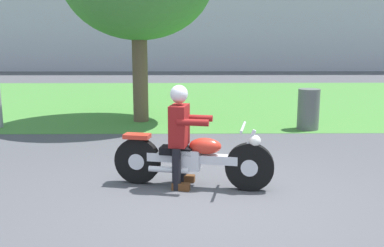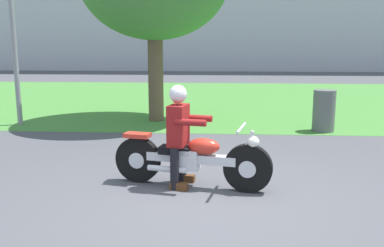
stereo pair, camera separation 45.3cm
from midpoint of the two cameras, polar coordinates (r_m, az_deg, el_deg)
ground at (r=5.45m, az=-0.07°, el=-10.08°), size 120.00×120.00×0.00m
grass_verge at (r=15.09m, az=-0.50°, el=3.44°), size 60.00×12.00×0.01m
motorcycle_lead at (r=5.74m, az=-2.18°, el=-4.86°), size 2.20×0.76×0.88m
rider_lead at (r=5.68m, az=-3.86°, el=-0.63°), size 0.61×0.54×1.41m
trash_can at (r=9.88m, az=14.33°, el=1.89°), size 0.49×0.49×0.94m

